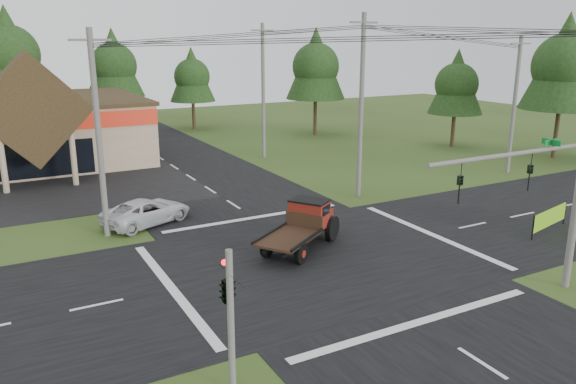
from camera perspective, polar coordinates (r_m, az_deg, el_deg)
ground at (r=26.50m, az=3.02°, el=-6.78°), size 120.00×120.00×0.00m
road_ns at (r=26.50m, az=3.02°, el=-6.76°), size 12.00×120.00×0.02m
road_ew at (r=26.50m, az=3.02°, el=-6.75°), size 120.00×12.00×0.02m
traffic_signal_mast at (r=23.69m, az=25.19°, el=0.31°), size 8.12×0.24×7.00m
traffic_signal_corner at (r=15.96m, az=-6.20°, el=-8.59°), size 0.53×2.48×4.40m
utility_pole_nw at (r=29.65m, az=-18.70°, el=5.65°), size 2.00×0.30×10.50m
utility_pole_ne at (r=35.90m, az=7.44°, el=8.69°), size 2.00×0.30×11.50m
utility_pole_far at (r=45.56m, az=22.01°, el=8.29°), size 2.00×0.30×10.20m
utility_pole_n at (r=47.90m, az=-2.54°, el=10.27°), size 2.00×0.30×11.20m
tree_row_c at (r=61.96m, az=-26.50°, el=12.64°), size 7.28×7.28×13.13m
tree_row_d at (r=64.24m, az=-17.31°, el=12.37°), size 6.16×6.16×11.11m
tree_row_e at (r=64.49m, az=-9.74°, el=11.64°), size 5.04×5.04×9.09m
tree_side_ne at (r=59.60m, az=2.84°, el=12.84°), size 6.16×6.16×11.11m
tree_side_e_near at (r=55.16m, az=16.76°, el=10.62°), size 5.04×5.04×9.09m
tree_side_e_far at (r=52.91m, az=26.32°, el=11.73°), size 6.72×6.72×12.12m
antique_flatbed_truck at (r=27.21m, az=1.18°, el=-3.59°), size 5.72×4.76×2.29m
roadside_banner at (r=32.87m, az=25.03°, el=-2.59°), size 3.81×1.01×1.33m
white_pickup at (r=32.07m, az=-14.16°, el=-1.93°), size 5.58×4.07×1.41m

